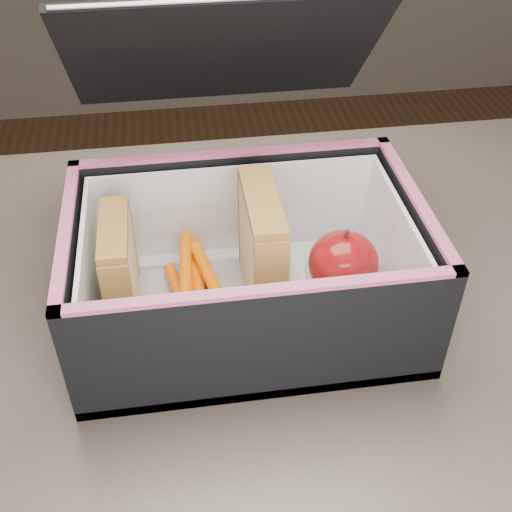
% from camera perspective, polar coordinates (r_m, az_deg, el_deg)
% --- Properties ---
extents(kitchen_table, '(1.20, 0.80, 0.75)m').
position_cam_1_polar(kitchen_table, '(0.68, 3.35, -13.40)').
color(kitchen_table, brown).
rests_on(kitchen_table, ground).
extents(lunch_bag, '(0.32, 0.35, 0.27)m').
position_cam_1_polar(lunch_bag, '(0.59, -0.90, -0.05)').
color(lunch_bag, black).
rests_on(lunch_bag, kitchen_table).
extents(plastic_tub, '(0.17, 0.12, 0.07)m').
position_cam_1_polar(plastic_tub, '(0.60, -5.62, -1.82)').
color(plastic_tub, white).
rests_on(plastic_tub, lunch_bag).
extents(sandwich_left, '(0.03, 0.09, 0.10)m').
position_cam_1_polar(sandwich_left, '(0.60, -11.97, -1.16)').
color(sandwich_left, beige).
rests_on(sandwich_left, plastic_tub).
extents(sandwich_right, '(0.03, 0.11, 0.12)m').
position_cam_1_polar(sandwich_right, '(0.59, 0.52, 0.61)').
color(sandwich_right, beige).
rests_on(sandwich_right, plastic_tub).
extents(carrot_sticks, '(0.06, 0.14, 0.03)m').
position_cam_1_polar(carrot_sticks, '(0.62, -5.40, -2.47)').
color(carrot_sticks, '#FF6100').
rests_on(carrot_sticks, plastic_tub).
extents(paper_napkin, '(0.08, 0.08, 0.01)m').
position_cam_1_polar(paper_napkin, '(0.64, 7.76, -2.65)').
color(paper_napkin, white).
rests_on(paper_napkin, lunch_bag).
extents(red_apple, '(0.08, 0.08, 0.07)m').
position_cam_1_polar(red_apple, '(0.62, 7.77, -0.64)').
color(red_apple, '#7C0603').
rests_on(red_apple, paper_napkin).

